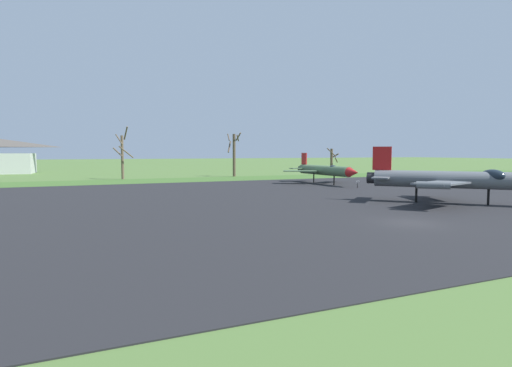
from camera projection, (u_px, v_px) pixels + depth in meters
ground_plane at (410, 223)px, 28.58m from camera, size 600.00×600.00×0.00m
asphalt_apron at (292, 199)px, 43.65m from camera, size 108.75×55.14×0.05m
grass_verge_strip at (200, 180)px, 74.23m from camera, size 168.75×12.00×0.06m
jet_fighter_front_left at (325, 170)px, 63.45m from camera, size 11.86×15.56×4.76m
info_placard_front_left at (357, 184)px, 56.31m from camera, size 0.53×0.25×1.03m
jet_fighter_front_right at (457, 179)px, 38.84m from camera, size 13.41×14.15×5.41m
bare_tree_left_of_center at (122, 154)px, 74.95m from camera, size 3.50×2.95×9.49m
bare_tree_center at (234, 153)px, 83.72m from camera, size 2.70×2.67×8.80m
bare_tree_right_of_center at (332, 161)px, 90.24m from camera, size 3.01×3.01×5.83m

